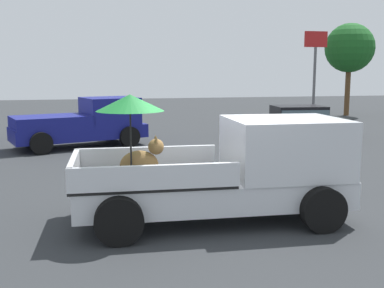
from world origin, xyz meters
The scene contains 6 objects.
ground_plane centered at (0.00, 0.00, 0.00)m, with size 80.00×80.00×0.00m, color #2D3033.
pickup_truck_main centered at (0.42, -0.03, 0.97)m, with size 5.13×2.42×2.39m.
pickup_truck_red centered at (-2.39, 9.42, 0.87)m, with size 5.12×3.25×1.80m.
parked_sedan_near centered at (6.45, 10.03, 0.74)m, with size 4.45×2.29×1.33m.
motel_sign centered at (10.78, 16.97, 3.58)m, with size 1.40×0.16×5.08m.
tree_by_lot centered at (13.85, 18.42, 4.21)m, with size 3.05×3.05×5.77m.
Camera 1 is at (-2.19, -8.07, 2.77)m, focal length 43.00 mm.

